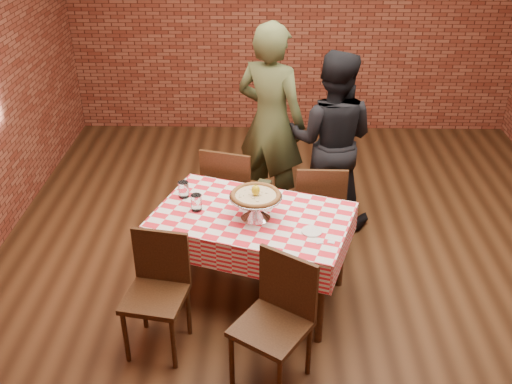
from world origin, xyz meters
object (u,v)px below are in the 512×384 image
at_px(diner_olive, 271,123).
at_px(chair_far_left, 234,190).
at_px(pizza, 256,196).
at_px(water_glass_right, 184,190).
at_px(chair_near_left, 155,299).
at_px(water_glass_left, 196,203).
at_px(chair_near_right, 271,328).
at_px(pizza_stand, 256,207).
at_px(chair_far_right, 319,206).
at_px(condiment_caddy, 264,190).
at_px(diner_black, 331,141).
at_px(table, 253,256).

bearing_deg(diner_olive, chair_far_left, 81.67).
distance_m(pizza, diner_olive, 1.36).
xyz_separation_m(water_glass_right, chair_near_left, (-0.11, -0.86, -0.38)).
distance_m(water_glass_right, chair_far_left, 0.80).
xyz_separation_m(pizza, water_glass_left, (-0.45, 0.09, -0.12)).
xyz_separation_m(chair_near_left, chair_near_right, (0.80, -0.28, 0.01)).
bearing_deg(water_glass_right, pizza_stand, -26.68).
height_order(chair_near_left, chair_far_left, chair_far_left).
height_order(water_glass_right, chair_far_right, chair_far_right).
relative_size(chair_far_left, chair_far_right, 1.04).
relative_size(pizza, chair_near_right, 0.40).
distance_m(pizza_stand, water_glass_left, 0.46).
relative_size(water_glass_right, diner_olive, 0.07).
bearing_deg(condiment_caddy, chair_far_left, 131.85).
bearing_deg(diner_olive, chair_near_left, 96.26).
height_order(pizza_stand, chair_far_right, pizza_stand).
height_order(condiment_caddy, chair_near_right, chair_near_right).
height_order(condiment_caddy, diner_olive, diner_olive).
bearing_deg(diner_black, pizza_stand, 75.28).
xyz_separation_m(table, chair_far_left, (-0.20, 0.88, 0.09)).
bearing_deg(chair_far_right, water_glass_left, 32.24).
distance_m(water_glass_right, condiment_caddy, 0.63).
bearing_deg(water_glass_right, chair_near_left, -97.17).
distance_m(pizza, chair_far_left, 1.06).
bearing_deg(table, condiment_caddy, 71.59).
height_order(chair_near_right, diner_black, diner_black).
xyz_separation_m(pizza_stand, chair_near_left, (-0.68, -0.57, -0.40)).
bearing_deg(pizza, table, 122.44).
bearing_deg(chair_far_left, condiment_caddy, 129.83).
xyz_separation_m(water_glass_right, chair_near_right, (0.69, -1.14, -0.37)).
xyz_separation_m(pizza_stand, pizza, (0.00, 0.00, 0.09)).
height_order(pizza, water_glass_left, pizza).
relative_size(chair_near_left, chair_near_right, 0.97).
bearing_deg(pizza_stand, water_glass_left, 168.77).
distance_m(table, condiment_caddy, 0.53).
height_order(water_glass_left, condiment_caddy, condiment_caddy).
xyz_separation_m(table, chair_far_right, (0.56, 0.65, 0.07)).
relative_size(chair_near_left, chair_far_right, 0.98).
xyz_separation_m(diner_olive, diner_black, (0.56, -0.16, -0.10)).
relative_size(pizza, chair_far_right, 0.41).
distance_m(table, pizza_stand, 0.47).
relative_size(chair_near_right, diner_olive, 0.48).
relative_size(pizza, chair_near_left, 0.42).
height_order(pizza_stand, chair_near_left, pizza_stand).
distance_m(pizza, diner_black, 1.38).
bearing_deg(diner_black, chair_near_right, 89.33).
bearing_deg(chair_far_right, diner_olive, -56.93).
relative_size(chair_far_right, diner_black, 0.53).
bearing_deg(chair_far_left, pizza_stand, 119.34).
distance_m(chair_far_left, chair_far_right, 0.79).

